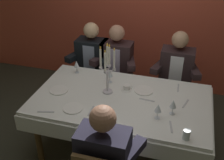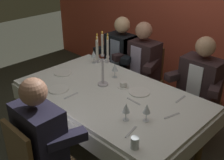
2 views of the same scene
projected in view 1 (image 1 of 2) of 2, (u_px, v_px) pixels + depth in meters
name	position (u px, v px, depth m)	size (l,w,h in m)	color
ground_plane	(120.00, 148.00, 3.41)	(12.00, 12.00, 0.00)	#38392E
back_wall	(150.00, 3.00, 4.11)	(6.00, 0.12, 2.70)	#C44B36
dining_table	(121.00, 107.00, 3.10)	(1.94, 1.14, 0.74)	silver
candelabra	(107.00, 70.00, 2.99)	(0.19, 0.19, 0.59)	silver
dinner_plate_0	(144.00, 90.00, 3.15)	(0.22, 0.22, 0.01)	white
dinner_plate_1	(59.00, 90.00, 3.16)	(0.21, 0.21, 0.01)	white
dinner_plate_2	(73.00, 108.00, 2.86)	(0.21, 0.21, 0.01)	white
wine_glass_0	(110.00, 73.00, 3.27)	(0.07, 0.07, 0.16)	silver
wine_glass_1	(76.00, 64.00, 3.48)	(0.07, 0.07, 0.16)	silver
wine_glass_2	(173.00, 104.00, 2.74)	(0.07, 0.07, 0.16)	silver
wine_glass_3	(158.00, 108.00, 2.67)	(0.07, 0.07, 0.16)	silver
water_tumbler_0	(187.00, 135.00, 2.45)	(0.06, 0.06, 0.09)	silver
coffee_cup_0	(127.00, 88.00, 3.17)	(0.13, 0.12, 0.06)	white
fork_0	(46.00, 112.00, 2.81)	(0.17, 0.02, 0.01)	#B7B7BC
fork_1	(171.00, 127.00, 2.61)	(0.17, 0.02, 0.01)	#B7B7BC
spoon_2	(91.00, 111.00, 2.83)	(0.17, 0.02, 0.01)	#B7B7BC
spoon_3	(147.00, 100.00, 3.00)	(0.17, 0.02, 0.01)	#B7B7BC
fork_4	(186.00, 104.00, 2.94)	(0.17, 0.02, 0.01)	#B7B7BC
spoon_5	(178.00, 88.00, 3.21)	(0.17, 0.02, 0.01)	#B7B7BC
seated_diner_0	(92.00, 57.00, 3.93)	(0.63, 0.48, 1.24)	brown
seated_diner_1	(117.00, 60.00, 3.85)	(0.63, 0.48, 1.24)	brown
seated_diner_2	(103.00, 158.00, 2.29)	(0.63, 0.48, 1.24)	brown
seated_diner_3	(176.00, 68.00, 3.65)	(0.63, 0.48, 1.24)	brown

